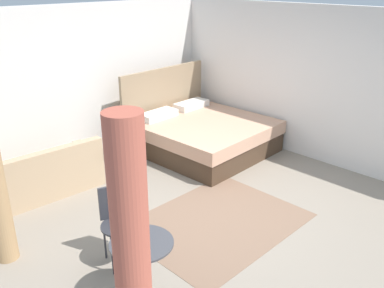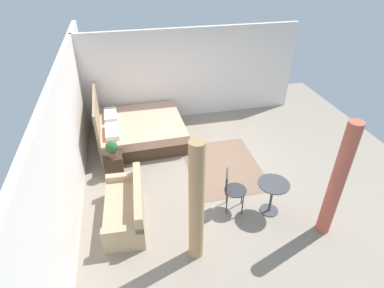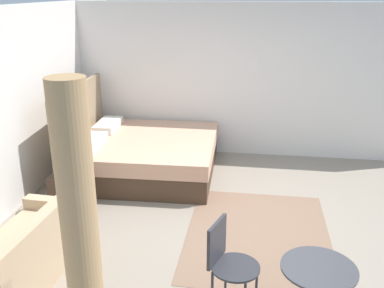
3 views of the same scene
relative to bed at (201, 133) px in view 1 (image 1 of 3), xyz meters
The scene contains 11 objects.
ground_plane 2.25m from the bed, 131.23° to the right, with size 8.24×9.15×0.02m, color gray.
wall_back 2.25m from the bed, 136.30° to the left, with size 8.24×0.12×2.57m, color silver.
wall_right 2.25m from the bed, 55.42° to the right, with size 0.12×6.15×2.57m, color silver.
area_rug 2.45m from the bed, 131.29° to the right, with size 2.17×1.67×0.01m, color #7F604C.
bed is the anchor object (origin of this frame).
couch 2.82m from the bed, behind, with size 1.61×0.79×0.76m.
nightstand 1.39m from the bed, 151.24° to the left, with size 0.49×0.40×0.48m.
potted_plant 1.52m from the bed, 153.61° to the left, with size 0.27×0.27×0.40m.
balcony_table 3.92m from the bed, 144.36° to the right, with size 0.60×0.60×0.70m.
cafe_chair_near_window 3.32m from the bed, 152.21° to the right, with size 0.55×0.55×0.88m.
curtain_left 4.97m from the bed, 141.53° to the right, with size 0.24×0.24×2.28m.
Camera 1 is at (-3.65, -3.20, 2.98)m, focal length 38.93 mm.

